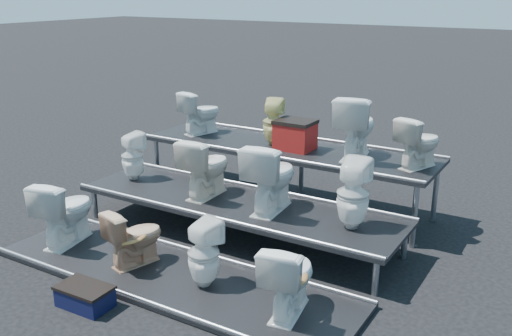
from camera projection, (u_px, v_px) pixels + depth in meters
The scene contains 18 objects.
ground at pixel (237, 236), 7.18m from camera, with size 80.00×80.00×0.00m, color black.
tier_front at pixel (171, 277), 6.11m from camera, with size 4.20×1.20×0.06m, color black.
tier_mid at pixel (237, 219), 7.11m from camera, with size 4.20×1.20×0.46m, color black.
tier_back at pixel (286, 176), 8.11m from camera, with size 4.20×1.20×0.86m, color black.
toilet_0 at pixel (65, 211), 6.76m from camera, with size 0.45×0.79×0.80m, color white.
toilet_1 at pixel (135, 236), 6.25m from camera, with size 0.36×0.64×0.65m, color tan.
toilet_2 at pixel (204, 253), 5.78m from camera, with size 0.32×0.33×0.72m, color white.
toilet_3 at pixel (289, 277), 5.29m from camera, with size 0.41×0.72×0.74m, color white.
toilet_4 at pixel (133, 156), 7.77m from camera, with size 0.30×0.30×0.66m, color white.
toilet_5 at pixel (206, 167), 7.15m from camera, with size 0.43×0.75×0.76m, color silver.
toilet_6 at pixel (271, 176), 6.67m from camera, with size 0.47×0.82×0.84m, color white.
toilet_7 at pixel (353, 194), 6.18m from camera, with size 0.35×0.36×0.79m, color white.
toilet_8 at pixel (201, 112), 8.61m from camera, with size 0.36×0.64×0.65m, color white.
toilet_9 at pixel (273, 122), 7.99m from camera, with size 0.29×0.30×0.65m, color #DCD487.
toilet_10 at pixel (356, 126), 7.36m from camera, with size 0.46×0.82×0.83m, color white.
toilet_11 at pixel (419, 142), 6.98m from camera, with size 0.36×0.63×0.64m, color silver.
red_crate at pixel (295, 136), 7.80m from camera, with size 0.50×0.40×0.36m, color maroon.
step_stool at pixel (85, 298), 5.58m from camera, with size 0.53×0.32×0.19m, color black.
Camera 1 is at (3.60, -5.51, 3.01)m, focal length 40.00 mm.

